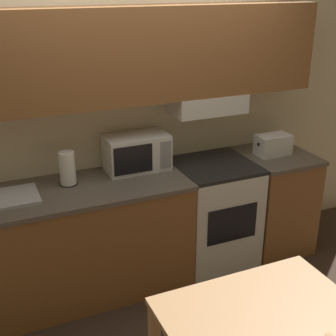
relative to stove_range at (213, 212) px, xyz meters
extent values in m
plane|color=#3D2D23|center=(-0.60, 0.33, -0.46)|extent=(16.00, 16.00, 0.00)
cube|color=beige|center=(-0.60, 0.36, 0.81)|extent=(5.43, 0.05, 2.55)
cube|color=brown|center=(-0.60, 0.17, 1.39)|extent=(3.03, 0.32, 0.71)
cube|color=silver|center=(0.00, 0.17, 0.95)|extent=(0.62, 0.34, 0.16)
cube|color=brown|center=(-1.23, -0.01, -0.02)|extent=(1.77, 0.68, 0.89)
cube|color=brown|center=(-1.23, -0.01, 0.45)|extent=(1.79, 0.70, 0.04)
cube|color=brown|center=(0.63, -0.01, -0.02)|extent=(0.57, 0.68, 0.89)
cube|color=brown|center=(0.63, -0.01, 0.45)|extent=(0.59, 0.70, 0.04)
cube|color=silver|center=(0.00, 0.00, -0.02)|extent=(0.66, 0.66, 0.90)
cube|color=black|center=(0.00, 0.00, 0.45)|extent=(0.66, 0.66, 0.03)
cube|color=black|center=(0.00, -0.33, 0.05)|extent=(0.46, 0.01, 0.31)
cylinder|color=black|center=(-0.15, -0.13, 0.46)|extent=(0.09, 0.09, 0.01)
cylinder|color=black|center=(0.15, -0.13, 0.46)|extent=(0.09, 0.09, 0.01)
cylinder|color=black|center=(-0.15, 0.13, 0.46)|extent=(0.09, 0.09, 0.01)
cylinder|color=black|center=(0.15, 0.13, 0.46)|extent=(0.09, 0.09, 0.01)
cube|color=silver|center=(-0.64, 0.16, 0.61)|extent=(0.51, 0.30, 0.29)
cube|color=black|center=(-0.72, 0.01, 0.61)|extent=(0.32, 0.01, 0.23)
cube|color=gray|center=(-0.45, 0.01, 0.61)|extent=(0.09, 0.01, 0.23)
cube|color=silver|center=(0.58, 0.00, 0.55)|extent=(0.30, 0.18, 0.18)
cube|color=black|center=(0.43, 0.00, 0.58)|extent=(0.01, 0.02, 0.02)
cube|color=black|center=(0.48, 0.00, 0.64)|extent=(0.04, 0.13, 0.01)
cube|color=black|center=(0.55, 0.00, 0.64)|extent=(0.04, 0.13, 0.01)
cube|color=black|center=(0.62, 0.00, 0.64)|extent=(0.04, 0.13, 0.01)
cube|color=black|center=(0.69, 0.00, 0.64)|extent=(0.04, 0.13, 0.01)
cylinder|color=black|center=(-1.23, 0.08, 0.47)|extent=(0.14, 0.14, 0.01)
cylinder|color=white|center=(-1.23, 0.08, 0.60)|extent=(0.12, 0.12, 0.26)
cube|color=tan|center=(-0.59, -1.60, 0.28)|extent=(1.05, 0.72, 0.04)
cube|color=tan|center=(-0.10, -1.27, -0.10)|extent=(0.06, 0.06, 0.73)
camera|label=1|loc=(-1.84, -3.22, 1.94)|focal=50.00mm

